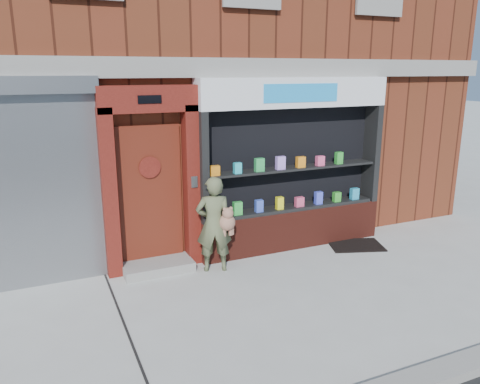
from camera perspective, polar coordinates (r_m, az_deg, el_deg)
ground at (r=6.46m, az=0.59°, el=-14.14°), size 80.00×80.00×0.00m
building at (r=11.43m, az=-12.68°, el=18.75°), size 12.00×8.16×8.00m
red_door_bay at (r=7.38m, az=-10.76°, el=1.42°), size 1.52×0.58×2.90m
pharmacy_bay at (r=8.27m, az=6.41°, el=2.40°), size 3.50×0.41×3.00m
woman at (r=7.36m, az=-3.08°, el=-3.91°), size 0.64×0.51×1.54m
doormat at (r=8.85m, az=13.93°, el=-6.32°), size 1.10×0.93×0.02m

